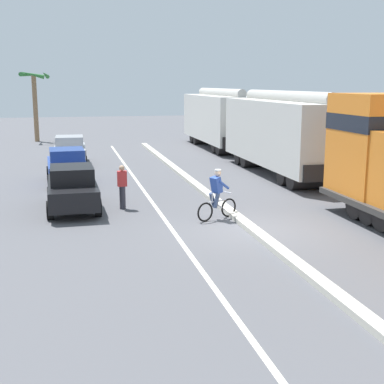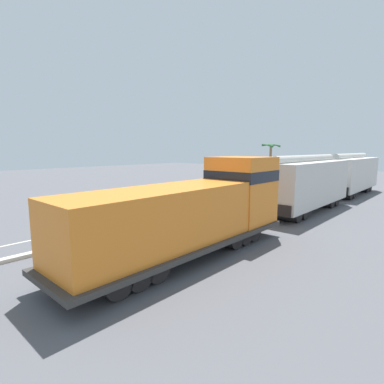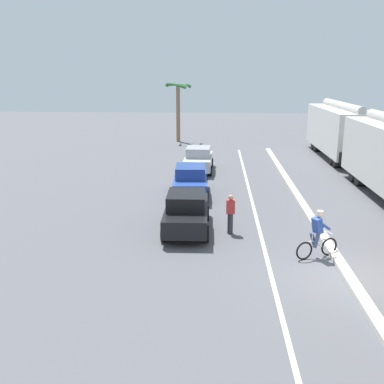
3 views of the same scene
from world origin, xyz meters
name	(u,v)px [view 1 (image 1 of 3)]	position (x,y,z in m)	size (l,w,h in m)	color
ground_plane	(250,229)	(0.00, 0.00, 0.00)	(120.00, 120.00, 0.00)	#56565B
median_curb	(203,190)	(0.00, 6.00, 0.08)	(0.36, 36.00, 0.16)	beige
lane_stripe	(147,195)	(-2.40, 6.00, 0.00)	(0.14, 36.00, 0.01)	silver
hopper_car_lead	(284,134)	(5.01, 9.43, 2.08)	(2.90, 10.60, 4.18)	beige
hopper_car_middle	(220,119)	(5.01, 21.03, 2.08)	(2.90, 10.60, 4.18)	silver
parked_car_black	(72,188)	(-5.40, 4.02, 0.82)	(1.90, 4.23, 1.62)	black
parked_car_blue	(67,166)	(-5.57, 9.41, 0.82)	(1.98, 4.27, 1.62)	#28479E
parked_car_silver	(70,150)	(-5.41, 15.42, 0.82)	(1.89, 4.23, 1.62)	#B7BABF
cyclist	(217,196)	(-0.68, 1.46, 0.82)	(1.57, 0.81, 1.71)	black
palm_tree_near	(34,91)	(-7.89, 28.50, 3.94)	(2.26, 2.21, 5.54)	#846647
pedestrian_by_cars	(122,186)	(-3.62, 3.73, 0.85)	(0.34, 0.22, 1.62)	#33333D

